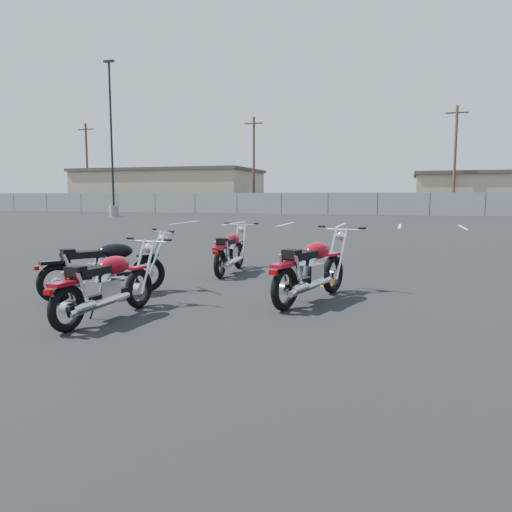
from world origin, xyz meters
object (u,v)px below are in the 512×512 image
(motorcycle_front_red, at_px, (230,251))
(motorcycle_second_black, at_px, (104,268))
(motorcycle_third_red, at_px, (106,285))
(motorcycle_rear_red, at_px, (311,269))

(motorcycle_front_red, distance_m, motorcycle_second_black, 3.02)
(motorcycle_third_red, height_order, motorcycle_rear_red, motorcycle_rear_red)
(motorcycle_front_red, distance_m, motorcycle_third_red, 4.04)
(motorcycle_second_black, bearing_deg, motorcycle_rear_red, 11.17)
(motorcycle_front_red, height_order, motorcycle_rear_red, motorcycle_rear_red)
(motorcycle_second_black, height_order, motorcycle_third_red, motorcycle_second_black)
(motorcycle_third_red, bearing_deg, motorcycle_rear_red, 38.32)
(motorcycle_rear_red, bearing_deg, motorcycle_third_red, -141.68)
(motorcycle_second_black, height_order, motorcycle_rear_red, motorcycle_rear_red)
(motorcycle_second_black, relative_size, motorcycle_rear_red, 0.86)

